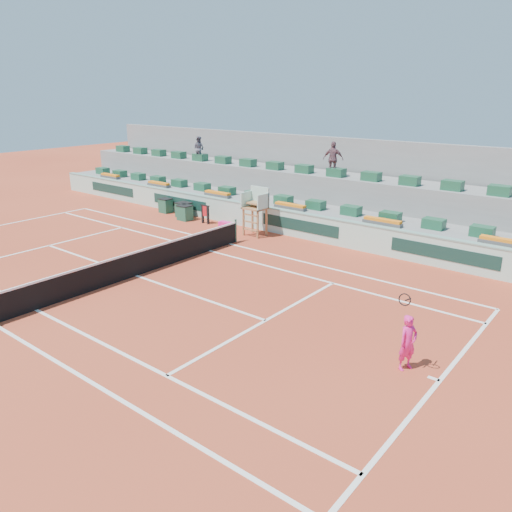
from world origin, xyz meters
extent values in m
plane|color=#A63820|center=(0.00, 0.00, 0.00)|extent=(90.00, 90.00, 0.00)
cube|color=gray|center=(0.00, 10.70, 0.60)|extent=(36.00, 4.00, 1.20)
cube|color=gray|center=(0.00, 12.30, 1.30)|extent=(36.00, 2.40, 2.60)
cube|color=gray|center=(0.00, 13.90, 2.20)|extent=(36.00, 0.40, 4.40)
cube|color=#FB2089|center=(-1.96, 7.43, 0.18)|extent=(0.81, 0.36, 0.36)
imported|color=#535360|center=(-7.99, 11.60, 3.37)|extent=(0.83, 0.69, 1.55)
imported|color=#764F58|center=(1.80, 11.67, 3.50)|extent=(1.14, 0.76, 1.80)
cube|color=white|center=(11.88, 0.00, 0.01)|extent=(0.12, 10.97, 0.01)
cube|color=white|center=(0.00, 5.49, 0.01)|extent=(23.77, 0.12, 0.01)
cube|color=white|center=(0.00, -4.12, 0.01)|extent=(23.77, 0.12, 0.01)
cube|color=white|center=(0.00, 4.12, 0.01)|extent=(23.77, 0.12, 0.01)
cube|color=white|center=(-6.40, 0.00, 0.01)|extent=(0.12, 8.23, 0.01)
cube|color=white|center=(6.40, 0.00, 0.01)|extent=(0.12, 8.23, 0.01)
cube|color=white|center=(0.00, 0.00, 0.01)|extent=(12.80, 0.12, 0.01)
cube|color=white|center=(11.73, 0.00, 0.01)|extent=(0.30, 0.12, 0.01)
cube|color=black|center=(0.00, 0.00, 0.46)|extent=(0.03, 11.87, 0.92)
cube|color=white|center=(0.00, 0.00, 0.95)|extent=(0.06, 11.87, 0.07)
cylinder|color=#204A38|center=(0.00, 5.94, 0.55)|extent=(0.10, 0.10, 1.10)
cube|color=#ABD8C6|center=(0.00, 8.50, 0.60)|extent=(36.00, 0.30, 1.20)
cube|color=#769E8F|center=(0.00, 8.50, 1.23)|extent=(36.00, 0.34, 0.06)
cube|color=#12332B|center=(-13.00, 8.34, 0.65)|extent=(4.40, 0.02, 0.56)
cube|color=#12332B|center=(-6.50, 8.34, 0.65)|extent=(4.40, 0.02, 0.56)
cube|color=#12332B|center=(2.00, 8.34, 0.65)|extent=(4.40, 0.02, 0.56)
cube|color=#12332B|center=(9.00, 8.34, 0.65)|extent=(4.40, 0.02, 0.56)
cube|color=#966339|center=(-0.45, 7.05, 0.68)|extent=(0.08, 0.08, 1.35)
cube|color=#966339|center=(0.45, 7.05, 0.68)|extent=(0.08, 0.08, 1.35)
cube|color=#966339|center=(-0.45, 7.75, 0.68)|extent=(0.08, 0.08, 1.35)
cube|color=#966339|center=(0.45, 7.75, 0.68)|extent=(0.08, 0.08, 1.35)
cube|color=#966339|center=(0.00, 7.40, 1.39)|extent=(1.10, 0.90, 0.08)
cube|color=#ABD8C6|center=(0.00, 7.78, 1.90)|extent=(1.10, 0.08, 1.00)
cube|color=#ABD8C6|center=(-0.52, 7.40, 1.75)|extent=(0.06, 0.90, 0.80)
cube|color=#ABD8C6|center=(0.52, 7.40, 1.75)|extent=(0.06, 0.90, 0.80)
cube|color=#966339|center=(0.00, 7.50, 1.63)|extent=(0.80, 0.60, 0.08)
cube|color=#966339|center=(0.00, 7.05, 0.35)|extent=(0.90, 0.08, 0.06)
cube|color=#966339|center=(0.00, 7.05, 0.75)|extent=(0.90, 0.08, 0.06)
cube|color=#966339|center=(0.00, 7.05, 1.10)|extent=(0.90, 0.08, 0.06)
cube|color=#1B5135|center=(-16.00, 9.80, 1.42)|extent=(0.90, 0.60, 0.44)
cube|color=#1B5135|center=(-14.00, 9.80, 1.42)|extent=(0.90, 0.60, 0.44)
cube|color=#1B5135|center=(-12.00, 9.80, 1.42)|extent=(0.90, 0.60, 0.44)
cube|color=#1B5135|center=(-10.00, 9.80, 1.42)|extent=(0.90, 0.60, 0.44)
cube|color=#1B5135|center=(-8.00, 9.80, 1.42)|extent=(0.90, 0.60, 0.44)
cube|color=#1B5135|center=(-6.00, 9.80, 1.42)|extent=(0.90, 0.60, 0.44)
cube|color=#1B5135|center=(-4.00, 9.80, 1.42)|extent=(0.90, 0.60, 0.44)
cube|color=#1B5135|center=(-2.00, 9.80, 1.42)|extent=(0.90, 0.60, 0.44)
cube|color=#1B5135|center=(0.00, 9.80, 1.42)|extent=(0.90, 0.60, 0.44)
cube|color=#1B5135|center=(2.00, 9.80, 1.42)|extent=(0.90, 0.60, 0.44)
cube|color=#1B5135|center=(4.00, 9.80, 1.42)|extent=(0.90, 0.60, 0.44)
cube|color=#1B5135|center=(6.00, 9.80, 1.42)|extent=(0.90, 0.60, 0.44)
cube|color=#1B5135|center=(8.00, 9.80, 1.42)|extent=(0.90, 0.60, 0.44)
cube|color=#1B5135|center=(10.00, 9.80, 1.42)|extent=(0.90, 0.60, 0.44)
cube|color=#1B5135|center=(-16.00, 11.70, 2.82)|extent=(0.90, 0.60, 0.44)
cube|color=#1B5135|center=(-14.00, 11.70, 2.82)|extent=(0.90, 0.60, 0.44)
cube|color=#1B5135|center=(-12.00, 11.70, 2.82)|extent=(0.90, 0.60, 0.44)
cube|color=#1B5135|center=(-10.00, 11.70, 2.82)|extent=(0.90, 0.60, 0.44)
cube|color=#1B5135|center=(-8.00, 11.70, 2.82)|extent=(0.90, 0.60, 0.44)
cube|color=#1B5135|center=(-6.00, 11.70, 2.82)|extent=(0.90, 0.60, 0.44)
cube|color=#1B5135|center=(-4.00, 11.70, 2.82)|extent=(0.90, 0.60, 0.44)
cube|color=#1B5135|center=(-2.00, 11.70, 2.82)|extent=(0.90, 0.60, 0.44)
cube|color=#1B5135|center=(0.00, 11.70, 2.82)|extent=(0.90, 0.60, 0.44)
cube|color=#1B5135|center=(2.00, 11.70, 2.82)|extent=(0.90, 0.60, 0.44)
cube|color=#1B5135|center=(4.00, 11.70, 2.82)|extent=(0.90, 0.60, 0.44)
cube|color=#1B5135|center=(6.00, 11.70, 2.82)|extent=(0.90, 0.60, 0.44)
cube|color=#1B5135|center=(8.00, 11.70, 2.82)|extent=(0.90, 0.60, 0.44)
cube|color=#1B5135|center=(10.00, 11.70, 2.82)|extent=(0.90, 0.60, 0.44)
cube|color=#4E4E4E|center=(-14.00, 9.00, 1.28)|extent=(1.80, 0.36, 0.16)
cube|color=orange|center=(-14.00, 9.00, 1.42)|extent=(1.70, 0.32, 0.12)
cube|color=#4E4E4E|center=(-9.00, 9.00, 1.28)|extent=(1.80, 0.36, 0.16)
cube|color=orange|center=(-9.00, 9.00, 1.42)|extent=(1.70, 0.32, 0.12)
cube|color=#4E4E4E|center=(-4.00, 9.00, 1.28)|extent=(1.80, 0.36, 0.16)
cube|color=orange|center=(-4.00, 9.00, 1.42)|extent=(1.70, 0.32, 0.12)
cube|color=#4E4E4E|center=(1.00, 9.00, 1.28)|extent=(1.80, 0.36, 0.16)
cube|color=orange|center=(1.00, 9.00, 1.42)|extent=(1.70, 0.32, 0.12)
cube|color=#4E4E4E|center=(6.00, 9.00, 1.28)|extent=(1.80, 0.36, 0.16)
cube|color=orange|center=(6.00, 9.00, 1.42)|extent=(1.70, 0.32, 0.12)
cube|color=#4E4E4E|center=(11.00, 9.00, 1.28)|extent=(1.80, 0.36, 0.16)
cube|color=orange|center=(11.00, 9.00, 1.42)|extent=(1.70, 0.32, 0.12)
cube|color=#1A4F38|center=(-5.00, 7.37, 0.40)|extent=(0.72, 0.62, 0.80)
cube|color=black|center=(-5.00, 7.37, 0.82)|extent=(0.76, 0.66, 0.04)
cube|color=#1A4F38|center=(-5.57, 7.83, 0.40)|extent=(0.78, 0.67, 0.80)
cube|color=black|center=(-5.57, 7.83, 0.82)|extent=(0.83, 0.71, 0.04)
cube|color=#1A4F38|center=(-7.23, 7.92, 0.40)|extent=(0.67, 0.57, 0.80)
cube|color=black|center=(-7.23, 7.92, 0.82)|extent=(0.71, 0.61, 0.04)
cube|color=black|center=(-3.76, 7.52, 0.50)|extent=(0.10, 0.10, 1.00)
cube|color=black|center=(-3.36, 7.52, 0.50)|extent=(0.10, 0.10, 1.00)
cube|color=black|center=(-3.56, 7.52, 1.00)|extent=(0.62, 0.08, 0.06)
cube|color=red|center=(-3.56, 7.50, 0.70)|extent=(0.45, 0.04, 0.56)
imported|color=#FB2089|center=(10.97, 0.03, 0.75)|extent=(0.54, 0.64, 1.49)
cylinder|color=black|center=(10.97, -0.27, 2.05)|extent=(0.03, 0.35, 0.09)
torus|color=black|center=(10.97, -0.49, 2.12)|extent=(0.31, 0.08, 0.31)
camera|label=1|loc=(15.08, -11.30, 6.87)|focal=35.00mm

